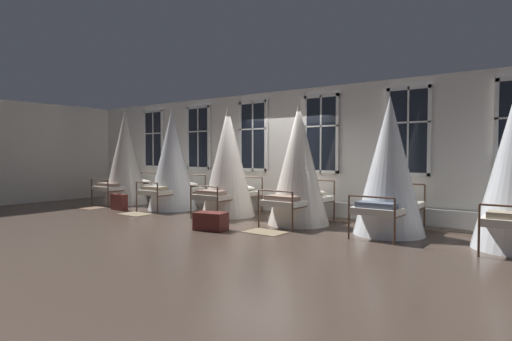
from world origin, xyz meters
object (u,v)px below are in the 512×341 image
Objects in this scene: cot_first at (125,159)px; cot_second at (172,161)px; travel_trunk at (211,221)px; cot_third at (228,163)px; cot_fourth at (298,166)px; cot_fifth at (389,167)px; suitcase_dark at (119,202)px.

cot_first reaches higher than cot_second.
travel_trunk is at bearing -120.16° from cot_second.
cot_third reaches higher than cot_fourth.
cot_second is at bearing 90.72° from cot_fifth.
cot_first is 1.03× the size of cot_second.
cot_second is at bearing 89.22° from cot_third.
cot_first reaches higher than travel_trunk.
cot_first is 1.08× the size of cot_fourth.
cot_third reaches higher than travel_trunk.
cot_second is 1.04× the size of cot_fifth.
travel_trunk is (3.09, -1.73, -1.18)m from cot_second.
cot_fourth is (6.28, -0.00, -0.10)m from cot_first.
cot_third is 2.08m from cot_fourth.
cot_second is at bearing 46.67° from suitcase_dark.
cot_third reaches higher than cot_fifth.
cot_fifth is (8.31, 0.04, -0.09)m from cot_first.
cot_third is (4.20, 0.02, -0.06)m from cot_first.
cot_second is 1.85m from suitcase_dark.
cot_third is at bearing -89.34° from cot_first.
suitcase_dark is at bearing 132.64° from cot_second.
cot_third is at bearing -90.31° from cot_second.
cot_fourth is at bearing -91.98° from cot_third.
cot_fifth is at bearing -89.32° from cot_first.
travel_trunk is (-3.08, -1.77, -1.12)m from cot_fifth.
cot_fourth is 5.40m from suitcase_dark.
cot_second is 6.16m from cot_fifth.
cot_third is at bearing 120.43° from travel_trunk.
cot_second is (2.14, -0.00, -0.04)m from cot_first.
cot_fifth is (4.10, 0.02, -0.03)m from cot_third.
cot_second reaches higher than travel_trunk.
suitcase_dark is at bearing 106.89° from cot_third.
cot_second is 4.38× the size of travel_trunk.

